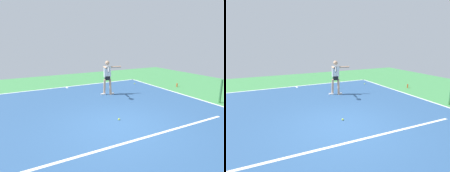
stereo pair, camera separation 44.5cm
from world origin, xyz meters
TOP-DOWN VIEW (x-y plane):
  - ground_plane at (0.00, 0.00)m, footprint 21.44×21.44m
  - court_surface at (0.00, 0.00)m, footprint 9.78×12.75m
  - court_line_baseline_near at (0.00, -6.32)m, footprint 9.78×0.10m
  - court_line_sideline_left at (-4.84, 0.00)m, footprint 0.10×12.75m
  - court_line_service at (0.00, 0.99)m, footprint 7.34×0.10m
  - court_line_centre_mark at (0.00, -6.12)m, footprint 0.10×0.30m
  - net_post at (-5.19, 0.00)m, footprint 0.09×0.09m
  - tennis_player at (-1.43, -3.60)m, footprint 1.11×1.14m
  - tennis_ball_near_service_line at (-4.09, -5.02)m, footprint 0.07×0.07m
  - tennis_ball_near_player at (-0.26, -0.45)m, footprint 0.07×0.07m
  - water_bottle at (-5.86, -3.15)m, footprint 0.07×0.07m

SIDE VIEW (x-z plane):
  - ground_plane at x=0.00m, z-range 0.00..0.00m
  - court_surface at x=0.00m, z-range 0.00..0.00m
  - court_line_baseline_near at x=0.00m, z-range 0.00..0.01m
  - court_line_sideline_left at x=-4.84m, z-range 0.00..0.01m
  - court_line_service at x=0.00m, z-range 0.00..0.01m
  - court_line_centre_mark at x=0.00m, z-range 0.00..0.01m
  - tennis_ball_near_service_line at x=-4.09m, z-range 0.00..0.07m
  - tennis_ball_near_player at x=-0.26m, z-range 0.00..0.07m
  - water_bottle at x=-5.86m, z-range 0.00..0.22m
  - net_post at x=-5.19m, z-range 0.00..1.07m
  - tennis_player at x=-1.43m, z-range 0.13..1.88m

